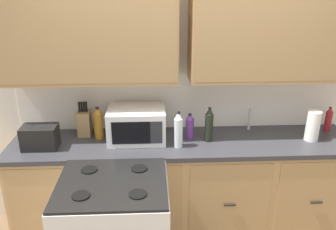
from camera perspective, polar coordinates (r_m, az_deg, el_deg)
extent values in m
cube|color=white|center=(3.16, 2.11, 4.17)|extent=(4.11, 0.05, 2.58)
cube|color=white|center=(3.18, 2.11, 1.35)|extent=(2.91, 0.01, 0.40)
cube|color=tan|center=(2.87, -13.02, 14.57)|extent=(1.40, 0.34, 0.95)
cube|color=#A58052|center=(2.70, -13.64, 14.11)|extent=(1.38, 0.01, 0.89)
cube|color=tan|center=(3.00, 17.53, 14.43)|extent=(1.40, 0.34, 0.95)
cube|color=#A58052|center=(2.84, 18.71, 13.94)|extent=(1.38, 0.01, 0.89)
cube|color=black|center=(3.49, 2.23, -17.20)|extent=(2.85, 0.48, 0.10)
cube|color=tan|center=(3.20, 2.40, -11.28)|extent=(2.91, 0.60, 0.80)
cube|color=#A88354|center=(3.06, -18.57, -14.33)|extent=(0.67, 0.01, 0.73)
cube|color=black|center=(3.05, -18.63, -14.56)|extent=(0.10, 0.01, 0.01)
cube|color=#A88354|center=(2.94, -4.38, -14.64)|extent=(0.67, 0.01, 0.73)
cube|color=black|center=(2.94, -4.38, -14.88)|extent=(0.10, 0.01, 0.01)
cube|color=#A88354|center=(3.01, 10.05, -14.08)|extent=(0.67, 0.01, 0.73)
cube|color=black|center=(3.00, 10.10, -14.31)|extent=(0.10, 0.01, 0.01)
cube|color=#A88354|center=(3.24, 23.04, -12.83)|extent=(0.67, 0.01, 0.73)
cube|color=black|center=(3.23, 23.13, -13.04)|extent=(0.10, 0.01, 0.01)
cube|color=#333338|center=(3.00, 2.52, -4.55)|extent=(2.94, 0.63, 0.04)
cube|color=#A8AAAF|center=(3.14, 13.82, -3.87)|extent=(0.56, 0.38, 0.02)
cube|color=black|center=(2.45, -9.14, -10.94)|extent=(0.74, 0.65, 0.02)
cylinder|color=black|center=(2.33, -14.07, -12.70)|extent=(0.12, 0.12, 0.01)
cylinder|color=black|center=(2.29, -4.98, -12.78)|extent=(0.12, 0.12, 0.01)
cylinder|color=black|center=(2.60, -12.78, -8.75)|extent=(0.12, 0.12, 0.01)
cylinder|color=black|center=(2.56, -4.74, -8.75)|extent=(0.12, 0.12, 0.01)
cube|color=white|center=(2.97, -5.13, -1.48)|extent=(0.48, 0.36, 0.28)
cube|color=black|center=(2.80, -6.09, -2.96)|extent=(0.31, 0.01, 0.19)
cube|color=#28282D|center=(2.80, -1.93, -2.89)|extent=(0.10, 0.01, 0.19)
cube|color=black|center=(3.01, -20.19, -3.42)|extent=(0.28, 0.18, 0.19)
cube|color=black|center=(2.99, -21.32, -1.83)|extent=(0.02, 0.13, 0.01)
cube|color=black|center=(2.96, -19.49, -1.82)|extent=(0.02, 0.13, 0.01)
cube|color=#9C794E|center=(3.14, -13.49, -1.29)|extent=(0.11, 0.14, 0.22)
cylinder|color=black|center=(3.08, -14.31, 1.29)|extent=(0.02, 0.02, 0.09)
cylinder|color=black|center=(3.08, -13.95, 1.30)|extent=(0.02, 0.02, 0.09)
cylinder|color=black|center=(3.08, -13.58, 1.30)|extent=(0.02, 0.02, 0.09)
cylinder|color=black|center=(3.07, -13.22, 1.31)|extent=(0.02, 0.02, 0.09)
cylinder|color=#B2B5BA|center=(3.25, 13.15, -0.68)|extent=(0.02, 0.02, 0.20)
cylinder|color=white|center=(3.19, 22.59, -1.65)|extent=(0.12, 0.12, 0.26)
cylinder|color=#9E6619|center=(3.04, -11.29, -1.77)|extent=(0.08, 0.08, 0.23)
cone|color=#9E6619|center=(2.99, -11.48, 0.75)|extent=(0.07, 0.07, 0.06)
cylinder|color=black|center=(2.98, -11.51, 1.12)|extent=(0.03, 0.03, 0.02)
cylinder|color=silver|center=(2.84, 1.71, -2.93)|extent=(0.07, 0.07, 0.25)
cone|color=silver|center=(2.78, 1.74, -0.04)|extent=(0.06, 0.06, 0.06)
cylinder|color=black|center=(2.77, 1.75, 0.40)|extent=(0.02, 0.02, 0.02)
cylinder|color=#663384|center=(2.99, 3.57, -2.26)|extent=(0.07, 0.07, 0.18)
cone|color=#663384|center=(2.95, 3.62, -0.21)|extent=(0.06, 0.06, 0.05)
cylinder|color=black|center=(2.94, 3.63, 0.07)|extent=(0.02, 0.02, 0.02)
cylinder|color=maroon|center=(3.45, 24.70, -0.96)|extent=(0.06, 0.06, 0.18)
cone|color=maroon|center=(3.42, 25.00, 0.82)|extent=(0.05, 0.05, 0.05)
cylinder|color=black|center=(3.41, 25.03, 1.06)|extent=(0.02, 0.02, 0.02)
cylinder|color=black|center=(2.96, 6.71, -2.06)|extent=(0.07, 0.07, 0.24)
cone|color=black|center=(2.90, 6.83, 0.68)|extent=(0.06, 0.06, 0.06)
cylinder|color=black|center=(2.89, 6.85, 1.09)|extent=(0.02, 0.02, 0.02)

